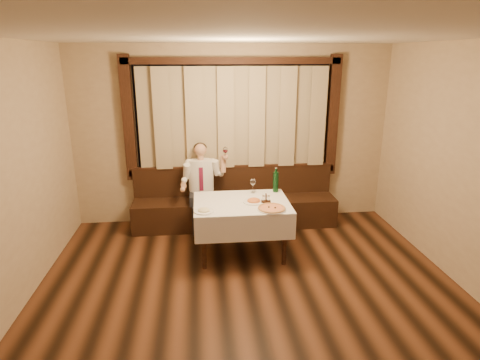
{
  "coord_description": "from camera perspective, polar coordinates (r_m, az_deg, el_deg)",
  "views": [
    {
      "loc": [
        -0.54,
        -3.29,
        2.62
      ],
      "look_at": [
        0.0,
        1.9,
        1.0
      ],
      "focal_mm": 30.0,
      "sensor_mm": 36.0,
      "label": 1
    }
  ],
  "objects": [
    {
      "name": "pizza",
      "position": [
        5.1,
        4.53,
        -4.04
      ],
      "size": [
        0.37,
        0.37,
        0.04
      ],
      "rotation": [
        0.0,
        0.0,
        0.34
      ],
      "color": "white",
      "rests_on": "dining_table"
    },
    {
      "name": "green_bottle",
      "position": [
        5.73,
        5.11,
        -0.21
      ],
      "size": [
        0.08,
        0.08,
        0.36
      ],
      "rotation": [
        0.0,
        0.0,
        0.11
      ],
      "color": "#104E1F",
      "rests_on": "dining_table"
    },
    {
      "name": "table_wine_glass",
      "position": [
        5.66,
        1.84,
        -0.37
      ],
      "size": [
        0.08,
        0.08,
        0.21
      ],
      "rotation": [
        0.0,
        0.0,
        -0.05
      ],
      "color": "white",
      "rests_on": "dining_table"
    },
    {
      "name": "cruet_caddy",
      "position": [
        5.29,
        3.71,
        -2.87
      ],
      "size": [
        0.13,
        0.07,
        0.13
      ],
      "rotation": [
        0.0,
        0.0,
        -0.1
      ],
      "color": "black",
      "rests_on": "dining_table"
    },
    {
      "name": "banquette",
      "position": [
        6.47,
        -0.76,
        -3.68
      ],
      "size": [
        3.2,
        0.61,
        0.94
      ],
      "color": "black",
      "rests_on": "ground"
    },
    {
      "name": "pasta_cream",
      "position": [
        5.03,
        -5.17,
        -4.16
      ],
      "size": [
        0.25,
        0.25,
        0.08
      ],
      "rotation": [
        0.0,
        0.0,
        -0.14
      ],
      "color": "white",
      "rests_on": "dining_table"
    },
    {
      "name": "room",
      "position": [
        4.44,
        1.23,
        2.61
      ],
      "size": [
        5.01,
        6.01,
        2.81
      ],
      "color": "black",
      "rests_on": "ground"
    },
    {
      "name": "seated_man",
      "position": [
        6.2,
        -5.48,
        0.04
      ],
      "size": [
        0.73,
        0.54,
        1.35
      ],
      "color": "black",
      "rests_on": "ground"
    },
    {
      "name": "dining_table",
      "position": [
        5.39,
        0.22,
        -4.17
      ],
      "size": [
        1.27,
        0.97,
        0.76
      ],
      "color": "black",
      "rests_on": "ground"
    },
    {
      "name": "pasta_red",
      "position": [
        5.33,
        1.99,
        -2.78
      ],
      "size": [
        0.29,
        0.29,
        0.1
      ],
      "rotation": [
        0.0,
        0.0,
        -0.0
      ],
      "color": "white",
      "rests_on": "dining_table"
    }
  ]
}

